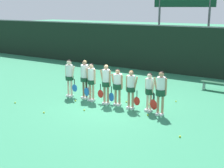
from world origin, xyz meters
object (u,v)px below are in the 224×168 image
at_px(tennis_ball_10, 135,103).
at_px(scoreboard, 184,3).
at_px(player_2, 91,79).
at_px(player_6, 150,89).
at_px(player_1, 85,76).
at_px(player_5, 131,87).
at_px(tennis_ball_1, 126,102).
at_px(tennis_ball_6, 75,101).
at_px(tennis_ball_8, 120,96).
at_px(player_4, 117,84).
at_px(player_0, 70,75).
at_px(tennis_ball_3, 15,103).
at_px(tennis_ball_5, 148,115).
at_px(tennis_ball_9, 149,104).
at_px(bench_courtside, 219,84).
at_px(tennis_ball_7, 180,136).
at_px(tennis_ball_2, 84,110).
at_px(tennis_ball_4, 44,112).
at_px(player_3, 106,81).
at_px(tennis_ball_0, 176,101).
at_px(player_7, 161,89).

bearing_deg(tennis_ball_10, scoreboard, 98.01).
height_order(player_2, player_6, player_2).
distance_m(player_1, player_5, 2.52).
height_order(tennis_ball_1, tennis_ball_6, tennis_ball_6).
bearing_deg(tennis_ball_8, player_6, -29.25).
distance_m(player_4, tennis_ball_10, 1.22).
height_order(player_0, tennis_ball_1, player_0).
relative_size(tennis_ball_3, tennis_ball_10, 0.96).
relative_size(player_2, tennis_ball_8, 26.14).
bearing_deg(tennis_ball_5, tennis_ball_9, 113.93).
xyz_separation_m(bench_courtside, player_4, (-3.07, -4.77, 0.57)).
height_order(bench_courtside, tennis_ball_7, bench_courtside).
distance_m(player_1, tennis_ball_6, 1.21).
bearing_deg(tennis_ball_10, player_2, -161.51).
bearing_deg(tennis_ball_2, bench_courtside, 58.34).
relative_size(player_0, tennis_ball_3, 26.67).
bearing_deg(player_5, tennis_ball_4, -145.05).
distance_m(player_2, tennis_ball_8, 1.77).
bearing_deg(tennis_ball_6, player_2, 42.15).
xyz_separation_m(player_0, player_6, (4.13, 0.10, -0.14)).
relative_size(player_0, tennis_ball_2, 26.50).
height_order(player_3, tennis_ball_4, player_3).
xyz_separation_m(bench_courtside, player_1, (-4.85, -4.75, 0.70)).
bearing_deg(bench_courtside, tennis_ball_8, -133.94).
bearing_deg(tennis_ball_9, player_3, -152.61).
bearing_deg(player_5, tennis_ball_0, 49.74).
relative_size(player_3, player_4, 1.09).
relative_size(player_6, tennis_ball_3, 24.11).
bearing_deg(tennis_ball_0, tennis_ball_4, -131.68).
relative_size(bench_courtside, tennis_ball_6, 26.09).
relative_size(tennis_ball_0, tennis_ball_3, 0.97).
height_order(scoreboard, bench_courtside, scoreboard).
distance_m(player_0, tennis_ball_4, 2.74).
distance_m(bench_courtside, tennis_ball_6, 7.30).
xyz_separation_m(player_6, tennis_ball_2, (-2.26, -1.41, -0.90)).
bearing_deg(player_5, tennis_ball_1, 125.41).
relative_size(tennis_ball_1, tennis_ball_3, 0.99).
bearing_deg(player_0, player_1, 2.29).
distance_m(tennis_ball_6, tennis_ball_7, 5.60).
xyz_separation_m(player_7, tennis_ball_0, (-0.11, 1.99, -1.02)).
bearing_deg(player_0, tennis_ball_2, -40.65).
height_order(player_2, tennis_ball_10, player_2).
relative_size(player_1, player_6, 1.13).
xyz_separation_m(player_0, tennis_ball_7, (6.18, -1.73, -1.03)).
xyz_separation_m(tennis_ball_0, tennis_ball_1, (-1.83, -1.30, 0.00)).
bearing_deg(player_5, player_1, 169.57).
distance_m(tennis_ball_5, tennis_ball_6, 3.62).
distance_m(player_2, tennis_ball_9, 2.82).
relative_size(player_1, tennis_ball_6, 25.97).
height_order(player_0, tennis_ball_5, player_0).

